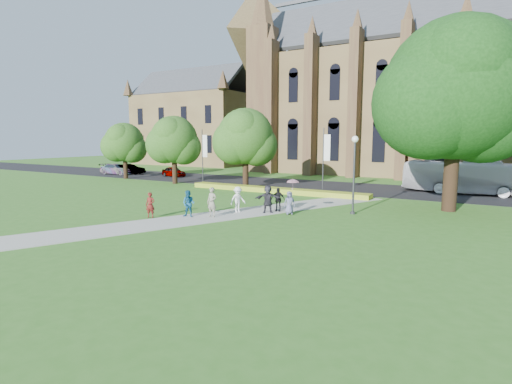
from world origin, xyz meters
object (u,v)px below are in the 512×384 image
Objects in this scene: large_tree at (457,89)px; car_1 at (129,169)px; car_2 at (117,169)px; streetlamp at (354,165)px; car_0 at (174,172)px; pedestrian_0 at (150,205)px; tour_coach at (468,177)px.

car_1 is at bearing 168.54° from large_tree.
car_1 is at bearing -66.13° from car_2.
car_2 is at bearing 162.18° from streetlamp.
streetlamp is 39.20m from car_2.
large_tree reaches higher than car_0.
pedestrian_0 reaches higher than car_2.
large_tree is at bearing 14.30° from pedestrian_0.
car_0 is 9.37m from car_2.
streetlamp is 1.37× the size of car_0.
car_1 reaches higher than car_0.
large_tree is 42.68m from car_1.
tour_coach is at bearing 30.04° from pedestrian_0.
tour_coach is (0.65, 10.12, -6.81)m from large_tree.
pedestrian_0 is (26.45, -19.90, 0.11)m from car_2.
streetlamp is at bearing 13.27° from pedestrian_0.
car_1 is 2.63× the size of pedestrian_0.
car_2 is at bearing 120.00° from pedestrian_0.
car_0 is at bearing -86.22° from car_2.
tour_coach is 28.21m from pedestrian_0.
large_tree is at bearing -90.01° from car_0.
car_1 is at bearing 95.62° from tour_coach.
car_1 is (-41.16, 8.34, -7.64)m from large_tree.
pedestrian_0 is at bearing -131.85° from car_2.
pedestrian_0 is at bearing -143.69° from streetlamp.
car_0 is at bearing 105.83° from pedestrian_0.
tour_coach is at bearing -73.07° from car_0.
large_tree reaches higher than car_1.
pedestrian_0 is (17.19, -21.32, 0.18)m from car_0.
tour_coach is at bearing 67.18° from streetlamp.
car_2 is 33.10m from pedestrian_0.
pedestrian_0 is at bearing -126.26° from car_0.
car_1 is (-41.81, -1.78, -0.83)m from tour_coach.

